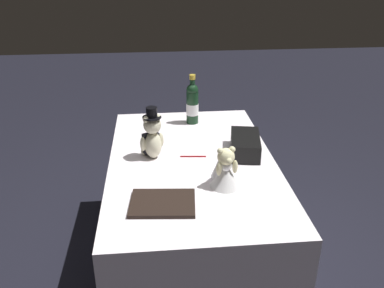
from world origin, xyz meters
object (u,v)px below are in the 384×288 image
signing_pen (192,156)px  gift_case_black (245,145)px  teddy_bear_groom (152,136)px  guestbook (163,203)px  teddy_bear_bride (225,168)px  champagne_bottle (192,103)px

signing_pen → gift_case_black: gift_case_black is taller
signing_pen → gift_case_black: 0.31m
teddy_bear_groom → signing_pen: 0.26m
signing_pen → guestbook: 0.51m
gift_case_black → guestbook: bearing=135.4°
signing_pen → teddy_bear_bride: bearing=-158.0°
teddy_bear_groom → guestbook: (-0.50, -0.04, -0.12)m
teddy_bear_groom → guestbook: teddy_bear_groom is taller
signing_pen → champagne_bottle: bearing=-5.5°
champagne_bottle → signing_pen: size_ratio=2.19×
teddy_bear_groom → champagne_bottle: bearing=-29.2°
signing_pen → gift_case_black: bearing=-84.8°
teddy_bear_bride → signing_pen: (0.32, 0.13, -0.09)m
gift_case_black → guestbook: 0.70m
guestbook → signing_pen: bearing=-16.3°
teddy_bear_bride → guestbook: size_ratio=0.72×
guestbook → teddy_bear_groom: bearing=9.5°
gift_case_black → champagne_bottle: bearing=28.0°
gift_case_black → teddy_bear_bride: bearing=152.5°
teddy_bear_bride → champagne_bottle: 0.84m
teddy_bear_groom → champagne_bottle: champagne_bottle is taller
teddy_bear_groom → teddy_bear_bride: bearing=-134.4°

